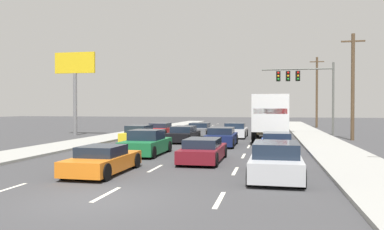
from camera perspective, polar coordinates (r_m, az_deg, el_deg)
ground_plane at (r=35.35m, az=3.71°, el=-3.11°), size 140.00×140.00×0.00m
sidewalk_right at (r=30.27m, az=18.64°, el=-3.74°), size 3.18×80.00×0.14m
sidewalk_left at (r=32.86m, az=-12.47°, el=-3.33°), size 3.18×80.00×0.14m
lane_markings at (r=33.60m, az=3.29°, el=-3.32°), size 6.94×57.00×0.01m
car_red at (r=35.78m, az=-4.60°, el=-2.20°), size 2.03×4.56×1.17m
car_yellow at (r=29.33m, az=-7.78°, el=-2.84°), size 1.89×4.35×1.26m
car_gray at (r=35.43m, az=1.17°, el=-2.21°), size 2.07×4.35×1.20m
car_black at (r=28.95m, az=-1.30°, el=-2.92°), size 1.94×4.46×1.20m
car_green at (r=21.28m, az=-6.81°, el=-4.24°), size 1.96×4.17×1.38m
car_orange at (r=15.61m, az=-13.10°, el=-6.60°), size 1.83×4.19×1.10m
car_white at (r=33.40m, az=6.45°, el=-2.37°), size 1.98×4.35×1.27m
car_navy at (r=25.97m, az=4.44°, el=-3.32°), size 1.94×4.20×1.27m
car_maroon at (r=18.48m, az=1.67°, el=-5.30°), size 1.86×4.46×1.13m
box_truck at (r=30.33m, az=11.63°, el=-0.02°), size 2.75×9.05×3.51m
car_blue at (r=22.33m, az=12.45°, el=-4.17°), size 1.83×4.21×1.19m
car_silver at (r=14.57m, az=12.36°, el=-6.72°), size 1.96×4.61×1.33m
traffic_signal_mast at (r=38.00m, az=15.76°, el=4.91°), size 6.70×0.69×6.85m
utility_pole_mid at (r=32.99m, az=22.78°, el=4.08°), size 1.80×0.28×8.45m
utility_pole_far at (r=52.62m, az=18.06°, el=3.37°), size 1.80×0.28×9.18m
roadside_billboard at (r=37.64m, az=-17.00°, el=5.52°), size 4.00×0.36×7.77m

